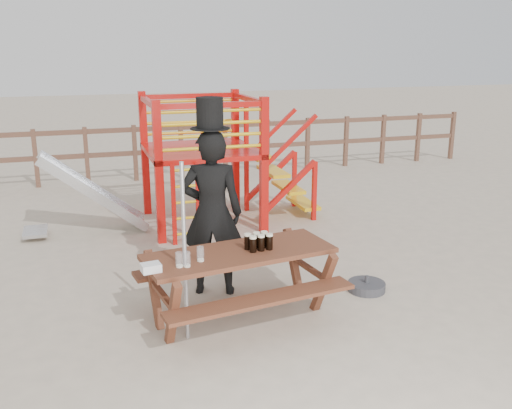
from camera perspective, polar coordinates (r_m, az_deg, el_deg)
name	(u,v)px	position (r m, az deg, el deg)	size (l,w,h in m)	color
ground	(259,320)	(6.22, 0.28, -11.44)	(60.00, 60.00, 0.00)	#BEAC94
back_fence	(158,146)	(12.56, -9.76, 5.83)	(15.09, 0.09, 1.20)	brown
playground_fort	(197,159)	(9.21, -5.95, 4.55)	(4.71, 1.84, 2.10)	red
picnic_table	(240,276)	(6.06, -1.65, -7.19)	(2.14, 1.62, 0.77)	brown
man_with_hat	(212,209)	(6.55, -4.44, -0.42)	(0.82, 0.66, 2.29)	black
metal_pole	(185,254)	(5.54, -7.14, -4.88)	(0.04, 0.04, 1.80)	#B2B2B7
parasol_base	(366,286)	(7.01, 10.99, -8.05)	(0.45, 0.45, 0.19)	#353539
paper_bag	(151,268)	(5.51, -10.46, -6.23)	(0.18, 0.14, 0.08)	white
stout_pints	(259,241)	(5.98, 0.27, -3.72)	(0.29, 0.19, 0.17)	black
empty_glasses	(189,258)	(5.61, -6.72, -5.36)	(0.30, 0.18, 0.15)	silver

